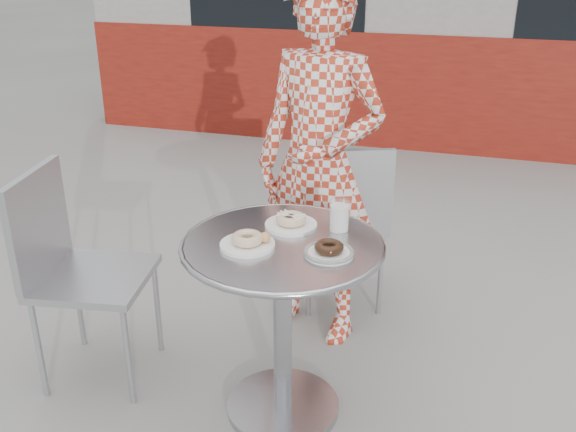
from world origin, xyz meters
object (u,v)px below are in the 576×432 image
(plate_near, at_px, (248,241))
(milk_cup, at_px, (339,216))
(plate_checker, at_px, (329,251))
(plate_far, at_px, (291,222))
(bistro_table, at_px, (283,287))
(seated_person, at_px, (319,166))
(chair_left, at_px, (97,316))
(chair_far, at_px, (340,252))

(plate_near, bearing_deg, milk_cup, 39.39)
(plate_checker, bearing_deg, plate_far, 135.97)
(bistro_table, xyz_separation_m, plate_near, (-0.10, -0.07, 0.20))
(seated_person, height_order, plate_near, seated_person)
(chair_left, xyz_separation_m, milk_cup, (0.99, 0.15, 0.52))
(plate_checker, bearing_deg, bistro_table, 165.80)
(seated_person, height_order, plate_far, seated_person)
(plate_far, relative_size, plate_near, 1.01)
(milk_cup, bearing_deg, seated_person, 112.73)
(plate_far, bearing_deg, plate_checker, -44.03)
(milk_cup, bearing_deg, bistro_table, -136.72)
(plate_near, relative_size, milk_cup, 1.64)
(chair_left, bearing_deg, milk_cup, -90.95)
(plate_near, height_order, milk_cup, milk_cup)
(bistro_table, height_order, plate_near, plate_near)
(milk_cup, bearing_deg, chair_left, -171.43)
(bistro_table, height_order, chair_far, chair_far)
(plate_far, bearing_deg, chair_far, 87.58)
(chair_far, bearing_deg, plate_far, 67.13)
(plate_near, bearing_deg, plate_far, 64.85)
(chair_left, distance_m, seated_person, 1.14)
(seated_person, distance_m, plate_near, 0.70)
(seated_person, bearing_deg, chair_left, -128.70)
(chair_far, distance_m, plate_near, 1.10)
(bistro_table, height_order, milk_cup, milk_cup)
(bistro_table, height_order, chair_left, chair_left)
(seated_person, height_order, milk_cup, seated_person)
(chair_left, bearing_deg, bistro_table, -100.23)
(chair_far, xyz_separation_m, plate_checker, (0.16, -0.96, 0.49))
(plate_checker, bearing_deg, plate_near, -176.07)
(seated_person, bearing_deg, plate_checker, -59.28)
(seated_person, relative_size, milk_cup, 13.85)
(bistro_table, distance_m, milk_cup, 0.33)
(chair_far, xyz_separation_m, seated_person, (-0.05, -0.29, 0.55))
(plate_near, bearing_deg, plate_checker, 3.93)
(plate_far, bearing_deg, milk_cup, 6.98)
(chair_left, xyz_separation_m, seated_person, (0.80, 0.61, 0.54))
(plate_far, height_order, milk_cup, milk_cup)
(plate_checker, bearing_deg, seated_person, 107.08)
(plate_near, bearing_deg, seated_person, 83.48)
(plate_far, bearing_deg, chair_left, -171.08)
(chair_left, relative_size, plate_checker, 5.23)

